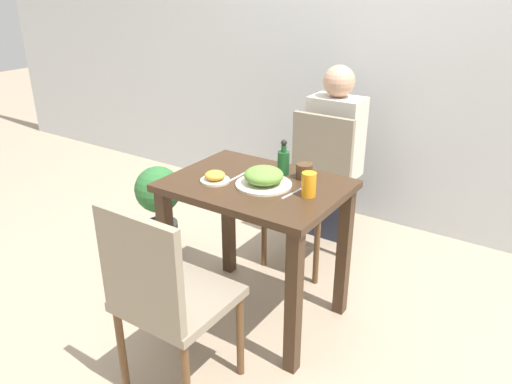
{
  "coord_description": "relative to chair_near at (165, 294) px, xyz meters",
  "views": [
    {
      "loc": [
        1.23,
        -1.85,
        1.68
      ],
      "look_at": [
        0.0,
        0.0,
        0.71
      ],
      "focal_mm": 35.0,
      "sensor_mm": 36.0,
      "label": 1
    }
  ],
  "objects": [
    {
      "name": "chair_far",
      "position": [
        -0.06,
        1.36,
        0.0
      ],
      "size": [
        0.42,
        0.42,
        0.91
      ],
      "color": "gray",
      "rests_on": "ground_plane"
    },
    {
      "name": "chair_near",
      "position": [
        0.0,
        0.0,
        0.0
      ],
      "size": [
        0.42,
        0.42,
        0.91
      ],
      "rotation": [
        0.0,
        0.0,
        3.14
      ],
      "color": "gray",
      "rests_on": "ground_plane"
    },
    {
      "name": "potted_plant_left",
      "position": [
        -0.82,
        0.81,
        -0.15
      ],
      "size": [
        0.28,
        0.28,
        0.62
      ],
      "color": "#333333",
      "rests_on": "ground_plane"
    },
    {
      "name": "ground_plane",
      "position": [
        -0.01,
        0.67,
        -0.52
      ],
      "size": [
        16.0,
        16.0,
        0.0
      ],
      "primitive_type": "plane",
      "color": "tan"
    },
    {
      "name": "drink_cup",
      "position": [
        0.16,
        0.85,
        0.28
      ],
      "size": [
        0.08,
        0.08,
        0.07
      ],
      "color": "#4C331E",
      "rests_on": "dining_table"
    },
    {
      "name": "fork_utensil",
      "position": [
        -0.12,
        0.66,
        0.25
      ],
      "size": [
        0.01,
        0.18,
        0.0
      ],
      "rotation": [
        0.0,
        0.0,
        1.57
      ],
      "color": "silver",
      "rests_on": "dining_table"
    },
    {
      "name": "person_figure",
      "position": [
        -0.08,
        1.71,
        0.06
      ],
      "size": [
        0.34,
        0.22,
        1.17
      ],
      "color": "#2D3347",
      "rests_on": "ground_plane"
    },
    {
      "name": "wall_back",
      "position": [
        -0.01,
        2.14,
        0.78
      ],
      "size": [
        8.0,
        0.05,
        2.6
      ],
      "color": "silver",
      "rests_on": "ground_plane"
    },
    {
      "name": "spoon_utensil",
      "position": [
        0.21,
        0.66,
        0.25
      ],
      "size": [
        0.03,
        0.18,
        0.0
      ],
      "rotation": [
        0.0,
        0.0,
        1.44
      ],
      "color": "silver",
      "rests_on": "dining_table"
    },
    {
      "name": "food_plate",
      "position": [
        0.04,
        0.66,
        0.29
      ],
      "size": [
        0.27,
        0.27,
        0.09
      ],
      "color": "beige",
      "rests_on": "dining_table"
    },
    {
      "name": "dining_table",
      "position": [
        -0.01,
        0.67,
        0.09
      ],
      "size": [
        0.84,
        0.62,
        0.76
      ],
      "color": "#3D2819",
      "rests_on": "ground_plane"
    },
    {
      "name": "juice_glass",
      "position": [
        0.27,
        0.67,
        0.3
      ],
      "size": [
        0.07,
        0.07,
        0.11
      ],
      "color": "orange",
      "rests_on": "dining_table"
    },
    {
      "name": "side_plate",
      "position": [
        -0.18,
        0.57,
        0.27
      ],
      "size": [
        0.14,
        0.14,
        0.05
      ],
      "color": "beige",
      "rests_on": "dining_table"
    },
    {
      "name": "sauce_bottle",
      "position": [
        0.04,
        0.84,
        0.31
      ],
      "size": [
        0.06,
        0.06,
        0.18
      ],
      "color": "#194C23",
      "rests_on": "dining_table"
    }
  ]
}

